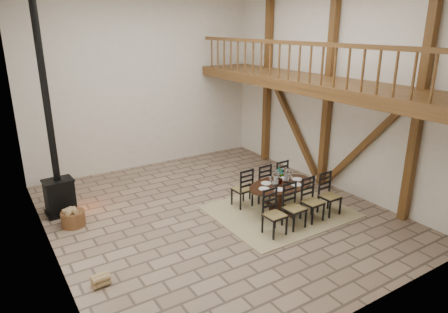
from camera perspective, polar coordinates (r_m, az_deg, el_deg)
ground at (r=9.34m, az=-1.15°, el=-8.00°), size 8.00×8.00×0.00m
room_shell at (r=9.11m, az=5.26°, el=11.16°), size 7.02×8.02×5.01m
rug at (r=9.47m, az=7.97°, el=-7.72°), size 3.00×2.50×0.02m
dining_table at (r=9.27m, az=8.38°, el=-5.93°), size 2.07×1.93×1.08m
wood_stove at (r=9.60m, az=-22.90°, el=-1.47°), size 0.68×0.54×5.00m
log_basket at (r=9.28m, az=-20.75°, el=-8.21°), size 0.50×0.50×0.41m
log_stack at (r=7.24m, az=-17.20°, el=-16.54°), size 0.30×0.22×0.20m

